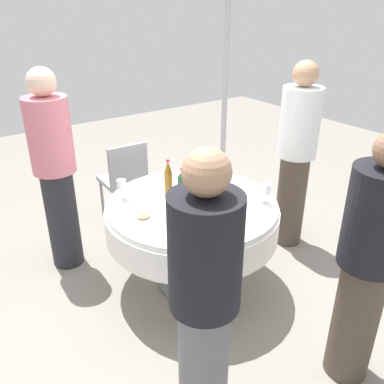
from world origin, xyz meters
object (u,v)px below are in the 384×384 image
object	(u,v)px
wine_glass_west	(122,185)
bottle_brown_west	(184,192)
bottle_green_left	(225,219)
bottle_dark_green_inner	(182,187)
bottle_amber_mid	(168,180)
wine_glass_outer	(191,220)
plate_far	(207,214)
dining_table	(192,220)
plate_front	(144,218)
wine_glass_left	(229,188)
person_mid	(55,169)
bottle_dark_green_north	(205,170)
person_north	(368,263)
wine_glass_east	(265,190)
chair_left	(125,176)
bottle_green_outer	(206,177)
person_west	(296,154)
person_inner	(204,300)

from	to	relation	value
wine_glass_west	bottle_brown_west	bearing A→B (deg)	-51.16
bottle_green_left	bottle_dark_green_inner	bearing A→B (deg)	83.94
bottle_green_left	bottle_amber_mid	bearing A→B (deg)	87.51
bottle_brown_west	wine_glass_outer	bearing A→B (deg)	-117.90
wine_glass_outer	plate_far	xyz separation A→B (m)	(0.24, 0.15, -0.11)
dining_table	plate_front	world-z (taller)	plate_front
plate_far	plate_front	bearing A→B (deg)	153.10
wine_glass_left	person_mid	world-z (taller)	person_mid
bottle_dark_green_north	person_north	xyz separation A→B (m)	(0.03, -1.44, -0.07)
wine_glass_west	wine_glass_left	bearing A→B (deg)	-38.23
bottle_dark_green_north	wine_glass_east	distance (m)	0.52
chair_left	dining_table	bearing A→B (deg)	-90.00
bottle_green_left	bottle_dark_green_north	bearing A→B (deg)	62.36
bottle_dark_green_inner	wine_glass_outer	xyz separation A→B (m)	(-0.22, -0.42, -0.01)
wine_glass_outer	person_north	size ratio (longest dim) A/B	0.10
bottle_brown_west	wine_glass_east	distance (m)	0.61
wine_glass_west	bottle_green_outer	bearing A→B (deg)	-23.53
bottle_green_left	dining_table	bearing A→B (deg)	77.78
plate_front	person_north	distance (m)	1.44
wine_glass_west	person_west	xyz separation A→B (m)	(1.52, -0.36, 0.03)
dining_table	bottle_dark_green_inner	world-z (taller)	bottle_dark_green_inner
bottle_dark_green_inner	wine_glass_outer	bearing A→B (deg)	-117.41
wine_glass_outer	bottle_green_outer	bearing A→B (deg)	44.73
wine_glass_left	plate_front	xyz separation A→B (m)	(-0.66, 0.13, -0.10)
dining_table	person_inner	size ratio (longest dim) A/B	0.82
person_west	bottle_green_outer	bearing A→B (deg)	-95.76
wine_glass_west	bottle_green_left	bearing A→B (deg)	-71.90
dining_table	person_mid	xyz separation A→B (m)	(-0.73, 0.87, 0.30)
dining_table	bottle_dark_green_north	xyz separation A→B (m)	(0.25, 0.17, 0.29)
bottle_brown_west	wine_glass_west	xyz separation A→B (m)	(-0.31, 0.38, -0.01)
dining_table	bottle_dark_green_inner	bearing A→B (deg)	134.92
bottle_brown_west	wine_glass_east	bearing A→B (deg)	-27.99
bottle_dark_green_north	person_north	distance (m)	1.45
dining_table	wine_glass_west	size ratio (longest dim) A/B	8.25
person_west	person_inner	bearing A→B (deg)	-59.95
bottle_dark_green_inner	wine_glass_left	bearing A→B (deg)	-34.79
bottle_amber_mid	person_north	world-z (taller)	person_north
wine_glass_east	person_mid	world-z (taller)	person_mid
bottle_green_outer	person_west	world-z (taller)	person_west
bottle_dark_green_inner	bottle_brown_west	xyz separation A→B (m)	(-0.04, -0.08, 0.00)
wine_glass_outer	bottle_dark_green_inner	bearing A→B (deg)	62.59
bottle_dark_green_inner	person_inner	distance (m)	1.23
dining_table	person_west	size ratio (longest dim) A/B	0.78
bottle_green_left	person_mid	distance (m)	1.53
plate_front	person_inner	size ratio (longest dim) A/B	0.14
bottle_amber_mid	wine_glass_west	size ratio (longest dim) A/B	1.86
bottle_green_left	wine_glass_east	bearing A→B (deg)	20.47
bottle_amber_mid	person_mid	xyz separation A→B (m)	(-0.65, 0.68, 0.01)
bottle_amber_mid	wine_glass_outer	world-z (taller)	bottle_amber_mid
wine_glass_left	wine_glass_east	world-z (taller)	same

